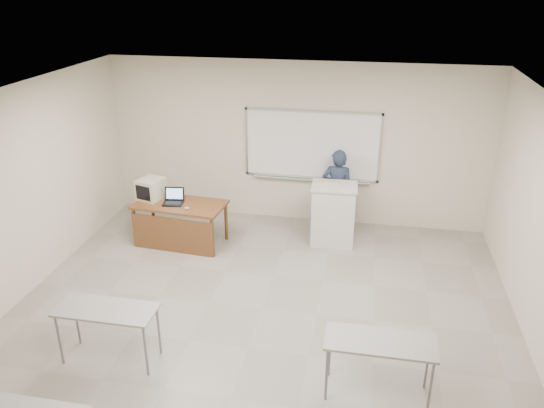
% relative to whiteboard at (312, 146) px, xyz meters
% --- Properties ---
extents(floor, '(7.00, 8.00, 0.01)m').
position_rel_whiteboard_xyz_m(floor, '(-0.30, -3.97, -1.49)').
color(floor, gray).
rests_on(floor, ground).
extents(whiteboard, '(2.48, 0.10, 1.31)m').
position_rel_whiteboard_xyz_m(whiteboard, '(0.00, 0.00, 0.00)').
color(whiteboard, white).
rests_on(whiteboard, floor).
extents(student_desks, '(4.40, 2.20, 0.73)m').
position_rel_whiteboard_xyz_m(student_desks, '(-0.30, -5.32, -0.81)').
color(student_desks, gray).
rests_on(student_desks, floor).
extents(instructor_desk, '(1.55, 0.77, 0.75)m').
position_rel_whiteboard_xyz_m(instructor_desk, '(-2.10, -1.48, -0.92)').
color(instructor_desk, brown).
rests_on(instructor_desk, floor).
extents(podium, '(0.77, 0.56, 1.08)m').
position_rel_whiteboard_xyz_m(podium, '(0.50, -0.87, -0.94)').
color(podium, silver).
rests_on(podium, floor).
extents(crt_monitor, '(0.39, 0.44, 0.37)m').
position_rel_whiteboard_xyz_m(crt_monitor, '(-2.65, -1.24, -0.55)').
color(crt_monitor, '#B9B79C').
rests_on(crt_monitor, instructor_desk).
extents(laptop, '(0.33, 0.31, 0.25)m').
position_rel_whiteboard_xyz_m(laptop, '(-2.20, -1.36, -0.67)').
color(laptop, black).
rests_on(laptop, instructor_desk).
extents(mouse, '(0.10, 0.08, 0.03)m').
position_rel_whiteboard_xyz_m(mouse, '(-1.90, -1.57, -0.71)').
color(mouse, '#B8BBC1').
rests_on(mouse, instructor_desk).
extents(keyboard, '(0.43, 0.20, 0.02)m').
position_rel_whiteboard_xyz_m(keyboard, '(0.35, -0.79, -0.38)').
color(keyboard, '#B9B79C').
rests_on(keyboard, podium).
extents(presenter, '(0.58, 0.39, 1.55)m').
position_rel_whiteboard_xyz_m(presenter, '(0.52, -0.33, -0.71)').
color(presenter, black).
rests_on(presenter, floor).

